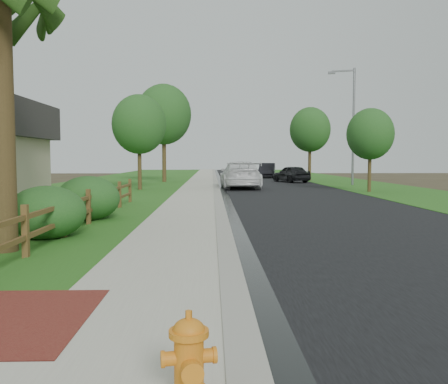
{
  "coord_description": "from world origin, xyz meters",
  "views": [
    {
      "loc": [
        0.08,
        -6.56,
        2.0
      ],
      "look_at": [
        0.39,
        5.23,
        1.17
      ],
      "focal_mm": 38.0,
      "sensor_mm": 36.0,
      "label": 1
    }
  ],
  "objects_px": {
    "streetlight": "(351,119)",
    "white_suv": "(240,175)",
    "fire_hydrant": "(189,362)",
    "ranch_fence": "(77,210)",
    "dark_car_mid": "(291,174)"
  },
  "relations": [
    {
      "from": "streetlight",
      "to": "white_suv",
      "type": "bearing_deg",
      "value": -158.91
    },
    {
      "from": "dark_car_mid",
      "to": "streetlight",
      "type": "bearing_deg",
      "value": 106.86
    },
    {
      "from": "white_suv",
      "to": "streetlight",
      "type": "xyz_separation_m",
      "value": [
        8.49,
        3.27,
        4.02
      ]
    },
    {
      "from": "streetlight",
      "to": "dark_car_mid",
      "type": "bearing_deg",
      "value": 127.17
    },
    {
      "from": "white_suv",
      "to": "streetlight",
      "type": "relative_size",
      "value": 0.71
    },
    {
      "from": "dark_car_mid",
      "to": "streetlight",
      "type": "height_order",
      "value": "streetlight"
    },
    {
      "from": "ranch_fence",
      "to": "white_suv",
      "type": "relative_size",
      "value": 2.74
    },
    {
      "from": "ranch_fence",
      "to": "dark_car_mid",
      "type": "height_order",
      "value": "dark_car_mid"
    },
    {
      "from": "fire_hydrant",
      "to": "white_suv",
      "type": "height_order",
      "value": "white_suv"
    },
    {
      "from": "ranch_fence",
      "to": "fire_hydrant",
      "type": "distance_m",
      "value": 10.04
    },
    {
      "from": "ranch_fence",
      "to": "dark_car_mid",
      "type": "xyz_separation_m",
      "value": [
        10.44,
        27.13,
        0.11
      ]
    },
    {
      "from": "ranch_fence",
      "to": "white_suv",
      "type": "bearing_deg",
      "value": 73.61
    },
    {
      "from": "white_suv",
      "to": "dark_car_mid",
      "type": "relative_size",
      "value": 1.48
    },
    {
      "from": "fire_hydrant",
      "to": "streetlight",
      "type": "height_order",
      "value": "streetlight"
    },
    {
      "from": "ranch_fence",
      "to": "dark_car_mid",
      "type": "distance_m",
      "value": 29.07
    }
  ]
}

